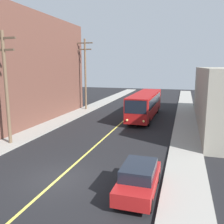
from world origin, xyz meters
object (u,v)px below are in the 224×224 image
Objects in this scene: parked_car_red at (139,178)px; utility_pole_mid at (85,71)px; city_bus at (145,104)px; utility_pole_near at (6,83)px.

parked_car_red is 0.43× the size of utility_pole_mid.
city_bus is 2.76× the size of parked_car_red.
parked_car_red is 0.48× the size of utility_pole_near.
utility_pole_near reaches higher than city_bus.
utility_pole_mid is at bearing 90.77° from utility_pole_near.
parked_car_red is (2.67, -19.06, -0.98)m from city_bus.
utility_pole_near is at bearing -123.37° from city_bus.
utility_pole_mid reaches higher than parked_car_red.
utility_pole_mid is (-9.51, 3.28, 3.99)m from city_bus.
utility_pole_near is 17.36m from utility_pole_mid.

